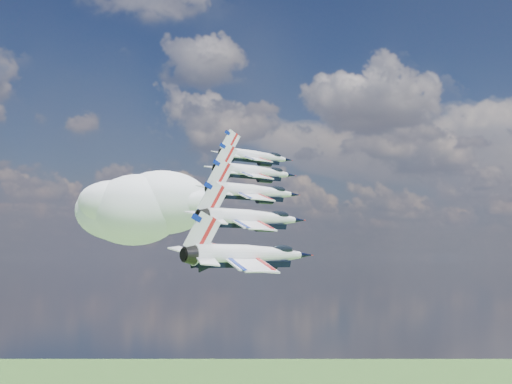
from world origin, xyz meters
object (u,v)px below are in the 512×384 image
Objects in this scene: jet_0 at (258,157)px; jet_2 at (256,192)px; jet_1 at (257,172)px; jet_3 at (255,218)px; jet_4 at (253,255)px.

jet_0 is 1.00× the size of jet_2.
jet_1 is 23.48m from jet_3.
jet_2 is 23.48m from jet_4.
jet_1 is (7.05, -8.65, -3.65)m from jet_0.
jet_0 is at bearing 142.58° from jet_2.
jet_0 is 46.96m from jet_4.
jet_0 is 1.00× the size of jet_4.
jet_4 is at bearing -37.42° from jet_2.
jet_0 reaches higher than jet_3.
jet_1 is at bearing 142.58° from jet_3.
jet_1 is at bearing 142.58° from jet_4.
jet_3 is (7.05, -8.65, -3.65)m from jet_2.
jet_2 is 1.00× the size of jet_3.
jet_2 is (7.05, -8.65, -3.65)m from jet_1.
jet_2 reaches higher than jet_3.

